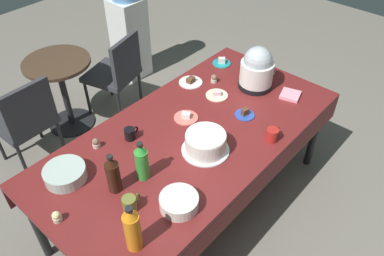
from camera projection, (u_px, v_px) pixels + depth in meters
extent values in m
plane|color=slate|center=(192.00, 203.00, 3.09)|extent=(9.00, 9.00, 0.00)
cube|color=maroon|center=(192.00, 136.00, 2.62)|extent=(2.20, 1.10, 0.04)
cylinder|color=black|center=(315.00, 133.00, 3.20)|extent=(0.06, 0.06, 0.71)
cylinder|color=black|center=(36.00, 224.00, 2.52)|extent=(0.06, 0.06, 0.71)
cylinder|color=black|center=(226.00, 90.00, 3.67)|extent=(0.06, 0.06, 0.71)
cube|color=maroon|center=(257.00, 187.00, 2.41)|extent=(2.20, 0.01, 0.18)
cube|color=maroon|center=(139.00, 115.00, 2.96)|extent=(2.20, 0.01, 0.18)
cylinder|color=silver|center=(205.00, 150.00, 2.47)|extent=(0.31, 0.31, 0.01)
cylinder|color=white|center=(206.00, 143.00, 2.43)|extent=(0.26, 0.26, 0.12)
cylinder|color=white|center=(206.00, 135.00, 2.39)|extent=(0.26, 0.26, 0.01)
cylinder|color=black|center=(255.00, 85.00, 3.01)|extent=(0.27, 0.27, 0.04)
cylinder|color=white|center=(257.00, 73.00, 2.94)|extent=(0.26, 0.26, 0.18)
sphere|color=#B2BCC1|center=(258.00, 61.00, 2.87)|extent=(0.22, 0.22, 0.22)
cylinder|color=#B2C6BC|center=(65.00, 174.00, 2.27)|extent=(0.25, 0.25, 0.08)
cylinder|color=silver|center=(179.00, 202.00, 2.11)|extent=(0.22, 0.22, 0.08)
cylinder|color=white|center=(191.00, 82.00, 3.06)|extent=(0.19, 0.19, 0.01)
cube|color=brown|center=(191.00, 80.00, 3.05)|extent=(0.07, 0.05, 0.04)
cylinder|color=#2D4CB2|center=(245.00, 115.00, 2.75)|extent=(0.14, 0.14, 0.01)
cube|color=brown|center=(245.00, 112.00, 2.73)|extent=(0.06, 0.05, 0.05)
cylinder|color=beige|center=(217.00, 95.00, 2.93)|extent=(0.17, 0.17, 0.01)
cube|color=beige|center=(217.00, 93.00, 2.92)|extent=(0.07, 0.07, 0.03)
cylinder|color=teal|center=(222.00, 63.00, 3.28)|extent=(0.16, 0.16, 0.01)
cube|color=white|center=(222.00, 60.00, 3.26)|extent=(0.07, 0.07, 0.05)
cylinder|color=#E07266|center=(186.00, 118.00, 2.72)|extent=(0.17, 0.17, 0.01)
cube|color=white|center=(186.00, 115.00, 2.71)|extent=(0.07, 0.07, 0.04)
cylinder|color=beige|center=(96.00, 145.00, 2.49)|extent=(0.05, 0.05, 0.03)
sphere|color=brown|center=(96.00, 142.00, 2.48)|extent=(0.05, 0.05, 0.05)
cylinder|color=beige|center=(214.00, 80.00, 3.06)|extent=(0.05, 0.05, 0.03)
sphere|color=brown|center=(214.00, 77.00, 3.05)|extent=(0.05, 0.05, 0.05)
cylinder|color=beige|center=(57.00, 219.00, 2.06)|extent=(0.05, 0.05, 0.03)
sphere|color=beige|center=(56.00, 215.00, 2.04)|extent=(0.05, 0.05, 0.05)
cylinder|color=beige|center=(273.00, 72.00, 3.16)|extent=(0.05, 0.05, 0.03)
sphere|color=pink|center=(273.00, 69.00, 3.14)|extent=(0.05, 0.05, 0.05)
cylinder|color=#33190F|center=(114.00, 177.00, 2.17)|extent=(0.08, 0.08, 0.20)
cone|color=#33190F|center=(110.00, 161.00, 2.09)|extent=(0.07, 0.07, 0.05)
cylinder|color=black|center=(110.00, 157.00, 2.06)|extent=(0.04, 0.04, 0.02)
cylinder|color=green|center=(142.00, 165.00, 2.24)|extent=(0.08, 0.08, 0.20)
cone|color=green|center=(140.00, 149.00, 2.16)|extent=(0.07, 0.07, 0.05)
cylinder|color=black|center=(140.00, 145.00, 2.14)|extent=(0.04, 0.04, 0.02)
cylinder|color=orange|center=(133.00, 232.00, 1.87)|extent=(0.08, 0.08, 0.24)
cone|color=orange|center=(130.00, 214.00, 1.78)|extent=(0.08, 0.08, 0.05)
cylinder|color=black|center=(129.00, 209.00, 1.76)|extent=(0.04, 0.04, 0.02)
cylinder|color=black|center=(130.00, 134.00, 2.54)|extent=(0.07, 0.07, 0.08)
torus|color=black|center=(135.00, 130.00, 2.56)|extent=(0.05, 0.01, 0.05)
cylinder|color=olive|center=(129.00, 204.00, 2.10)|extent=(0.08, 0.08, 0.09)
torus|color=olive|center=(136.00, 198.00, 2.12)|extent=(0.06, 0.01, 0.06)
cylinder|color=#B2231E|center=(272.00, 135.00, 2.52)|extent=(0.08, 0.08, 0.09)
torus|color=#B2231E|center=(277.00, 130.00, 2.55)|extent=(0.06, 0.01, 0.06)
cube|color=pink|center=(290.00, 95.00, 2.92)|extent=(0.17, 0.17, 0.02)
cube|color=#333338|center=(23.00, 121.00, 3.21)|extent=(0.46, 0.46, 0.05)
cube|color=#333338|center=(29.00, 109.00, 2.97)|extent=(0.42, 0.06, 0.40)
cylinder|color=black|center=(37.00, 121.00, 3.56)|extent=(0.03, 0.03, 0.40)
cylinder|color=black|center=(61.00, 139.00, 3.38)|extent=(0.03, 0.03, 0.40)
cylinder|color=black|center=(23.00, 163.00, 3.16)|extent=(0.03, 0.03, 0.40)
cube|color=#333338|center=(111.00, 75.00, 3.75)|extent=(0.54, 0.54, 0.05)
cube|color=#333338|center=(126.00, 59.00, 3.54)|extent=(0.41, 0.15, 0.40)
cylinder|color=black|center=(110.00, 79.00, 4.09)|extent=(0.04, 0.04, 0.40)
cylinder|color=black|center=(88.00, 98.00, 3.83)|extent=(0.04, 0.04, 0.40)
cylinder|color=black|center=(140.00, 88.00, 3.96)|extent=(0.04, 0.04, 0.40)
cylinder|color=black|center=(120.00, 109.00, 3.70)|extent=(0.04, 0.04, 0.40)
cylinder|color=#473323|center=(56.00, 62.00, 3.39)|extent=(0.60, 0.60, 0.03)
cylinder|color=black|center=(65.00, 95.00, 3.61)|extent=(0.06, 0.06, 0.67)
cylinder|color=black|center=(72.00, 122.00, 3.84)|extent=(0.44, 0.44, 0.02)
cube|color=silver|center=(130.00, 39.00, 4.25)|extent=(0.32, 0.32, 0.90)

